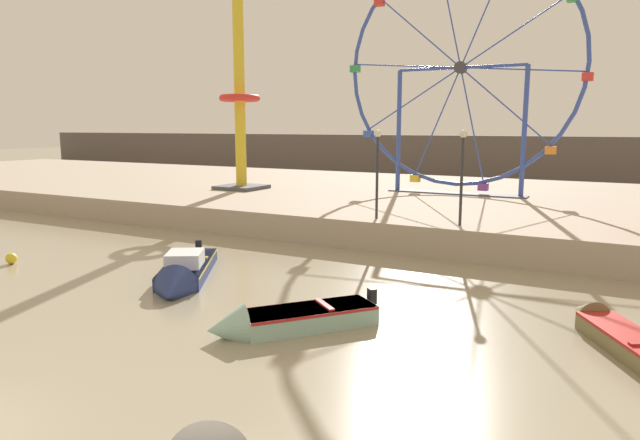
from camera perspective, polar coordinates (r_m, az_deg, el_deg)
quay_promenade at (r=36.57m, az=11.73°, el=1.66°), size 110.00×24.62×1.30m
distant_town_skyline at (r=63.13m, az=19.20°, el=5.91°), size 140.00×3.00×4.40m
motorboat_navy_blue at (r=20.62m, az=-13.51°, el=-5.25°), size 4.41×5.89×1.46m
motorboat_olive_wood at (r=16.35m, az=27.54°, el=-10.09°), size 3.36×4.79×1.06m
motorboat_seafoam at (r=15.54m, az=-3.70°, el=-9.90°), size 3.83×4.36×1.19m
ferris_wheel_blue_frame at (r=35.99m, az=13.81°, el=14.18°), size 14.36×1.20×14.56m
drop_tower_yellow_tower at (r=38.07m, az=-7.99°, el=11.72°), size 2.80×2.80×13.73m
promenade_lamp_near at (r=25.62m, az=5.73°, el=5.86°), size 0.32×0.32×3.94m
promenade_lamp_far at (r=24.35m, az=13.97°, el=5.46°), size 0.32×0.32×3.95m
mooring_buoy_orange at (r=25.82m, az=-28.36°, el=-3.39°), size 0.44×0.44×0.44m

